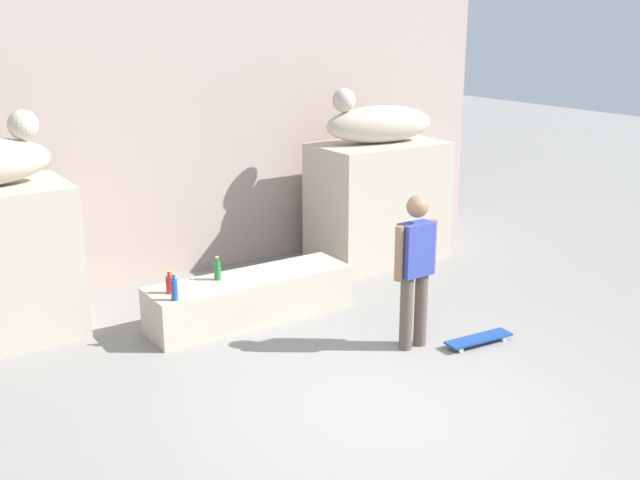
% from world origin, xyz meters
% --- Properties ---
extents(ground_plane, '(40.00, 40.00, 0.00)m').
position_xyz_m(ground_plane, '(0.00, 0.00, 0.00)').
color(ground_plane, gray).
extents(facade_wall, '(10.19, 0.60, 6.52)m').
position_xyz_m(facade_wall, '(0.00, 4.90, 3.26)').
color(facade_wall, '#B19B91').
rests_on(facade_wall, ground_plane).
extents(pedestal_right, '(1.83, 1.14, 1.70)m').
position_xyz_m(pedestal_right, '(2.64, 3.68, 0.85)').
color(pedestal_right, '#B7AD99').
rests_on(pedestal_right, ground_plane).
extents(statue_reclining_right, '(1.68, 0.84, 0.78)m').
position_xyz_m(statue_reclining_right, '(2.61, 3.68, 1.99)').
color(statue_reclining_right, beige).
rests_on(statue_reclining_right, pedestal_right).
extents(ledge_block, '(2.42, 0.68, 0.53)m').
position_xyz_m(ledge_block, '(0.00, 2.65, 0.26)').
color(ledge_block, '#B7AD99').
rests_on(ledge_block, ground_plane).
extents(skater, '(0.54, 0.23, 1.67)m').
position_xyz_m(skater, '(1.09, 1.00, 0.92)').
color(skater, brown).
rests_on(skater, ground_plane).
extents(skateboard, '(0.81, 0.26, 0.08)m').
position_xyz_m(skateboard, '(1.72, 0.65, 0.06)').
color(skateboard, navy).
rests_on(skateboard, ground_plane).
extents(bottle_green, '(0.08, 0.08, 0.28)m').
position_xyz_m(bottle_green, '(-0.36, 2.75, 0.64)').
color(bottle_green, '#1E722D').
rests_on(bottle_green, ledge_block).
extents(bottle_red, '(0.08, 0.08, 0.26)m').
position_xyz_m(bottle_red, '(-0.98, 2.64, 0.63)').
color(bottle_red, red).
rests_on(bottle_red, ledge_block).
extents(bottle_blue, '(0.07, 0.07, 0.30)m').
position_xyz_m(bottle_blue, '(-1.02, 2.41, 0.65)').
color(bottle_blue, '#194C99').
rests_on(bottle_blue, ledge_block).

